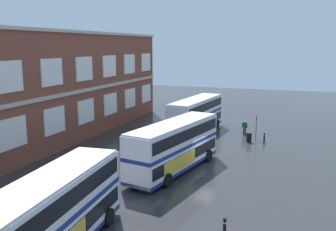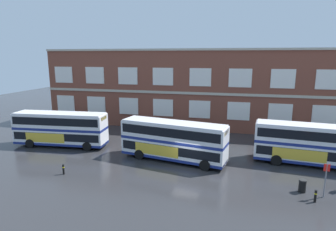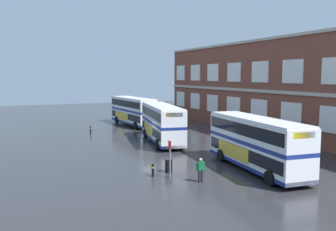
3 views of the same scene
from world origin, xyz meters
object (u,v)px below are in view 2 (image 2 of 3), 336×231
at_px(double_decker_middle, 173,140).
at_px(bus_stand_flag, 326,177).
at_px(double_decker_far, 313,144).
at_px(double_decker_near, 61,129).
at_px(safety_bollard_west, 63,169).
at_px(station_litter_bin, 302,186).
at_px(safety_bollard_east, 315,196).

relative_size(double_decker_middle, bus_stand_flag, 4.18).
bearing_deg(double_decker_far, bus_stand_flag, -95.20).
bearing_deg(double_decker_near, double_decker_far, 1.47).
bearing_deg(double_decker_far, double_decker_near, -178.53).
distance_m(double_decker_far, safety_bollard_west, 24.06).
xyz_separation_m(double_decker_near, double_decker_far, (27.83, 0.72, 0.00)).
bearing_deg(double_decker_near, safety_bollard_west, -54.66).
distance_m(double_decker_near, safety_bollard_west, 9.19).
distance_m(bus_stand_flag, station_litter_bin, 1.90).
height_order(station_litter_bin, safety_bollard_east, station_litter_bin).
relative_size(safety_bollard_west, safety_bollard_east, 1.00).
bearing_deg(double_decker_far, safety_bollard_west, -160.30).
bearing_deg(safety_bollard_west, double_decker_middle, 33.97).
xyz_separation_m(double_decker_middle, station_litter_bin, (11.62, -4.36, -1.63)).
relative_size(bus_stand_flag, safety_bollard_west, 2.84).
distance_m(double_decker_far, safety_bollard_east, 8.28).
bearing_deg(safety_bollard_west, station_litter_bin, 4.57).
bearing_deg(double_decker_far, safety_bollard_east, -100.36).
relative_size(double_decker_far, safety_bollard_east, 11.79).
bearing_deg(station_litter_bin, double_decker_middle, 159.41).
height_order(double_decker_far, bus_stand_flag, double_decker_far).
height_order(double_decker_near, station_litter_bin, double_decker_near).
height_order(double_decker_middle, bus_stand_flag, double_decker_middle).
xyz_separation_m(double_decker_far, bus_stand_flag, (-0.64, -7.00, -0.51)).
bearing_deg(safety_bollard_west, double_decker_near, 125.34).
distance_m(double_decker_far, bus_stand_flag, 7.04).
distance_m(bus_stand_flag, safety_bollard_west, 22.02).
height_order(bus_stand_flag, station_litter_bin, bus_stand_flag).
bearing_deg(double_decker_near, bus_stand_flag, -13.00).
relative_size(station_litter_bin, safety_bollard_east, 1.08).
xyz_separation_m(double_decker_far, safety_bollard_west, (-22.60, -8.09, -1.66)).
relative_size(double_decker_near, bus_stand_flag, 4.14).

